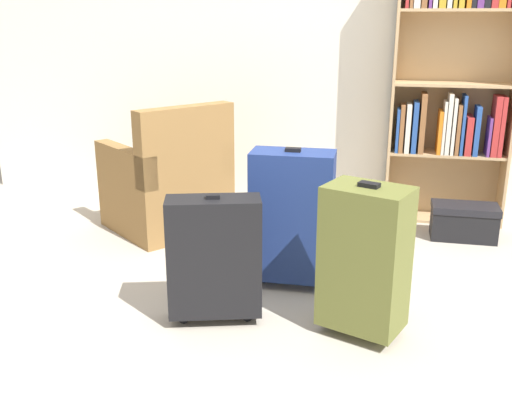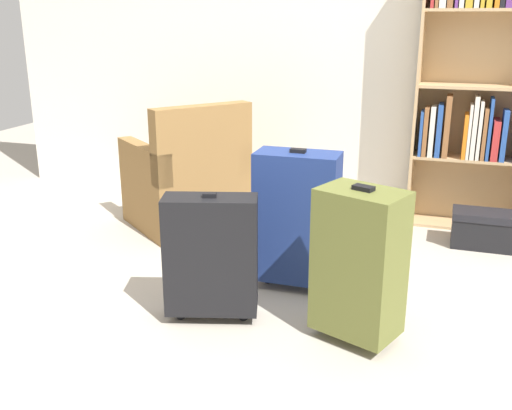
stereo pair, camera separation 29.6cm
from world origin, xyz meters
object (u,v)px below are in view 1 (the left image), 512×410
Objects in this scene: mug at (235,232)px; suitcase_navy_blue at (292,216)px; suitcase_black at (214,257)px; storage_box at (464,221)px; bookshelf at (455,67)px; suitcase_olive at (365,258)px; armchair at (168,186)px.

suitcase_navy_blue is (0.48, -0.62, 0.36)m from mug.
suitcase_black reaches higher than mug.
storage_box is at bearing 42.78° from suitcase_navy_blue.
suitcase_black is 0.58m from suitcase_navy_blue.
storage_box is at bearing -73.71° from bookshelf.
bookshelf is at bearing 56.68° from suitcase_black.
storage_box is 1.58m from suitcase_olive.
mug is 1.46m from suitcase_olive.
bookshelf is 1.91m from mug.
suitcase_olive is at bearing -40.72° from armchair.
storage_box is 0.55× the size of suitcase_navy_blue.
bookshelf is 2.16m from armchair.
suitcase_olive is at bearing -105.45° from bookshelf.
armchair is 1.85m from suitcase_olive.
suitcase_navy_blue reaches higher than suitcase_black.
bookshelf is 1.78m from suitcase_navy_blue.
suitcase_black is at bearing -80.76° from mug.
suitcase_olive is (0.71, 0.03, 0.05)m from suitcase_black.
suitcase_navy_blue is at bearing 58.76° from suitcase_black.
bookshelf is 2.50× the size of suitcase_navy_blue.
storage_box is (2.02, 0.22, -0.19)m from armchair.
bookshelf is at bearing 55.95° from suitcase_navy_blue.
suitcase_navy_blue is 0.63m from suitcase_olive.
suitcase_olive is (0.41, -0.47, -0.02)m from suitcase_navy_blue.
storage_box is at bearing 47.42° from suitcase_black.
mug is 1.56m from storage_box.
storage_box is 1.99m from suitcase_black.
mug is 0.15× the size of suitcase_navy_blue.
suitcase_black is 0.72m from suitcase_olive.
armchair is at bearing -173.68° from storage_box.
suitcase_olive is (-0.62, -1.43, 0.26)m from storage_box.
storage_box is at bearing 6.32° from armchair.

